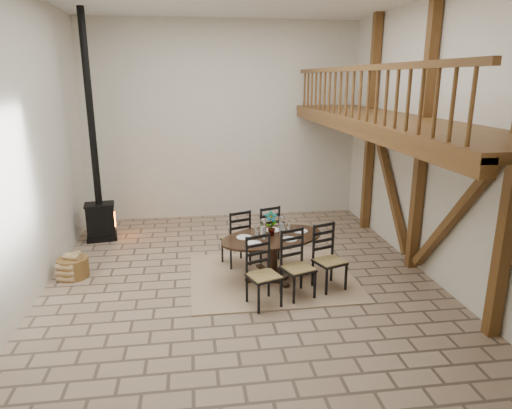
{
  "coord_description": "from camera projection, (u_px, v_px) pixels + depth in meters",
  "views": [
    {
      "loc": [
        -0.82,
        -7.85,
        3.6
      ],
      "look_at": [
        0.35,
        0.4,
        1.28
      ],
      "focal_mm": 32.0,
      "sensor_mm": 36.0,
      "label": 1
    }
  ],
  "objects": [
    {
      "name": "ground",
      "position": [
        241.0,
        276.0,
        8.57
      ],
      "size": [
        8.0,
        8.0,
        0.0
      ],
      "primitive_type": "plane",
      "color": "gray",
      "rests_on": "ground"
    },
    {
      "name": "room_shell",
      "position": [
        307.0,
        112.0,
        7.92
      ],
      "size": [
        7.02,
        8.02,
        5.01
      ],
      "color": "beige",
      "rests_on": "ground"
    },
    {
      "name": "rug",
      "position": [
        272.0,
        277.0,
        8.51
      ],
      "size": [
        3.0,
        2.5,
        0.02
      ],
      "primitive_type": "cube",
      "color": "tan",
      "rests_on": "ground"
    },
    {
      "name": "dining_table",
      "position": [
        276.0,
        258.0,
        8.29
      ],
      "size": [
        2.35,
        2.56,
        1.27
      ],
      "rotation": [
        0.0,
        0.0,
        0.35
      ],
      "color": "black",
      "rests_on": "ground"
    },
    {
      "name": "wood_stove",
      "position": [
        98.0,
        192.0,
        10.23
      ],
      "size": [
        0.73,
        0.6,
        5.0
      ],
      "rotation": [
        0.0,
        0.0,
        0.16
      ],
      "color": "black",
      "rests_on": "ground"
    },
    {
      "name": "log_basket",
      "position": [
        73.0,
        267.0,
        8.49
      ],
      "size": [
        0.57,
        0.57,
        0.47
      ],
      "rotation": [
        0.0,
        0.0,
        -0.35
      ],
      "color": "brown",
      "rests_on": "ground"
    },
    {
      "name": "log_stack",
      "position": [
        67.0,
        272.0,
        8.33
      ],
      "size": [
        0.38,
        0.3,
        0.34
      ],
      "rotation": [
        0.0,
        0.0,
        -0.24
      ],
      "color": "tan",
      "rests_on": "ground"
    }
  ]
}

